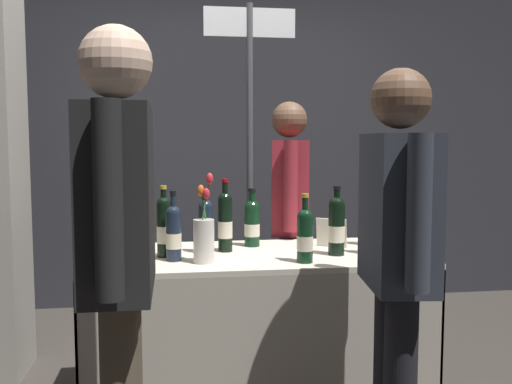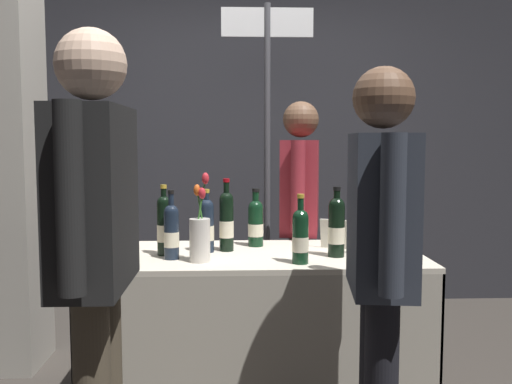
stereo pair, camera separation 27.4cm
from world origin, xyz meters
name	(u,v)px [view 2 (the right image)]	position (x,y,z in m)	size (l,w,h in m)	color
back_partition	(246,112)	(0.00, 1.92, 1.55)	(7.24, 0.12, 3.10)	#2D2D33
tasting_table	(256,301)	(0.00, 0.00, 0.53)	(1.60, 0.73, 0.77)	beige
featured_wine_bottle	(256,222)	(0.01, 0.19, 0.90)	(0.08, 0.08, 0.30)	black
display_bottle_0	(164,225)	(-0.44, -0.03, 0.92)	(0.07, 0.07, 0.34)	black
display_bottle_1	(226,220)	(-0.14, 0.07, 0.93)	(0.07, 0.07, 0.36)	black
display_bottle_2	(120,224)	(-0.65, -0.03, 0.92)	(0.07, 0.07, 0.35)	#38230F
display_bottle_3	(373,230)	(0.55, -0.10, 0.90)	(0.07, 0.07, 0.31)	#38230F
display_bottle_4	(300,235)	(0.19, -0.24, 0.90)	(0.07, 0.07, 0.31)	black
display_bottle_5	(336,226)	(0.38, -0.09, 0.92)	(0.08, 0.08, 0.33)	black
display_bottle_6	(377,222)	(0.63, 0.13, 0.91)	(0.08, 0.08, 0.32)	black
display_bottle_7	(171,231)	(-0.40, -0.12, 0.90)	(0.07, 0.07, 0.32)	#192333
display_bottle_8	(207,225)	(-0.24, 0.04, 0.91)	(0.07, 0.07, 0.31)	#192333
wine_glass_near_vendor	(380,239)	(0.55, -0.22, 0.88)	(0.07, 0.07, 0.15)	silver
flower_vase	(200,235)	(-0.26, -0.18, 0.89)	(0.09, 0.09, 0.41)	silver
brochure_stand	(335,234)	(0.41, 0.10, 0.85)	(0.16, 0.01, 0.15)	silver
vendor_presenter	(300,205)	(0.29, 0.64, 0.93)	(0.29, 0.64, 1.55)	#4C4233
taster_foreground_right	(95,233)	(-0.56, -0.86, 1.02)	(0.23, 0.64, 1.68)	#4C4233
taster_foreground_left	(381,248)	(0.41, -0.75, 0.94)	(0.26, 0.56, 1.58)	black
booth_signpost	(267,125)	(0.12, 1.18, 1.43)	(0.62, 0.04, 2.24)	#47474C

